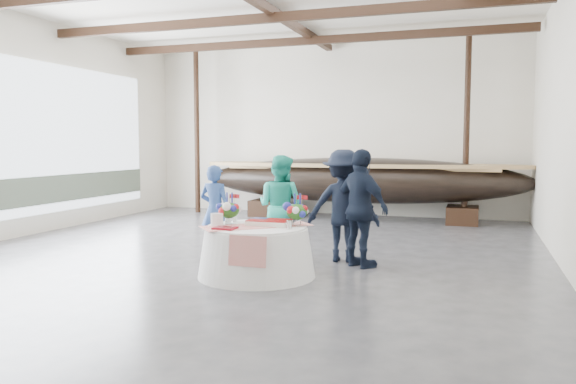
% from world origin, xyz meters
% --- Properties ---
extents(floor, '(10.00, 12.00, 0.01)m').
position_xyz_m(floor, '(0.00, 0.00, 0.00)').
color(floor, '#3D3D42').
rests_on(floor, ground).
extents(wall_back, '(10.00, 0.02, 4.50)m').
position_xyz_m(wall_back, '(0.00, 6.00, 2.25)').
color(wall_back, silver).
rests_on(wall_back, ground).
extents(wall_left, '(0.02, 12.00, 4.50)m').
position_xyz_m(wall_left, '(-5.00, 0.00, 2.25)').
color(wall_left, silver).
rests_on(wall_left, ground).
extents(wall_right, '(0.02, 12.00, 4.50)m').
position_xyz_m(wall_right, '(5.00, 0.00, 2.25)').
color(wall_right, silver).
rests_on(wall_right, ground).
extents(pavilion_structure, '(9.80, 11.76, 4.50)m').
position_xyz_m(pavilion_structure, '(0.00, 0.86, 4.00)').
color(pavilion_structure, black).
rests_on(pavilion_structure, ground).
extents(open_bay, '(0.03, 7.00, 3.20)m').
position_xyz_m(open_bay, '(-4.95, 1.00, 1.83)').
color(open_bay, silver).
rests_on(open_bay, ground).
extents(longboat_display, '(8.22, 1.64, 1.54)m').
position_xyz_m(longboat_display, '(0.99, 5.10, 0.98)').
color(longboat_display, black).
rests_on(longboat_display, ground).
extents(banquet_table, '(1.68, 1.68, 0.72)m').
position_xyz_m(banquet_table, '(0.80, -1.30, 0.36)').
color(banquet_table, white).
rests_on(banquet_table, ground).
extents(tabletop_items, '(1.53, 1.44, 0.40)m').
position_xyz_m(tabletop_items, '(0.79, -1.19, 0.87)').
color(tabletop_items, red).
rests_on(tabletop_items, banquet_table).
extents(guest_woman_blue, '(0.58, 0.40, 1.53)m').
position_xyz_m(guest_woman_blue, '(-0.44, -0.09, 0.77)').
color(guest_woman_blue, navy).
rests_on(guest_woman_blue, ground).
extents(guest_woman_teal, '(0.95, 0.82, 1.70)m').
position_xyz_m(guest_woman_teal, '(0.67, 0.09, 0.85)').
color(guest_woman_teal, '#23B59B').
rests_on(guest_woman_teal, ground).
extents(guest_man_left, '(1.24, 0.81, 1.80)m').
position_xyz_m(guest_man_left, '(1.74, 0.11, 0.90)').
color(guest_man_left, black).
rests_on(guest_man_left, ground).
extents(guest_man_right, '(1.12, 0.97, 1.81)m').
position_xyz_m(guest_man_right, '(2.10, -0.25, 0.91)').
color(guest_man_right, black).
rests_on(guest_man_right, ground).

